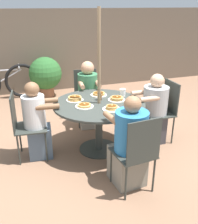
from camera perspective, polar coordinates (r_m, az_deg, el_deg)
name	(u,v)px	position (r m, az deg, el deg)	size (l,w,h in m)	color
ground_plane	(99,149)	(4.02, 0.00, -8.01)	(12.00, 12.00, 0.00)	#8C664C
back_fence	(56,51)	(6.64, -9.24, 12.98)	(10.00, 0.06, 1.94)	brown
patio_table	(99,111)	(3.74, 0.00, 0.27)	(1.31, 1.31, 0.74)	#383D38
umbrella_pole	(99,85)	(3.61, 0.00, 5.86)	(0.04, 0.04, 2.01)	#846B4C
patio_chair_north	(24,123)	(3.71, -16.11, -2.22)	(0.47, 0.47, 0.96)	#333833
diner_north	(37,123)	(3.71, -13.32, -2.44)	(0.51, 0.35, 1.11)	slate
patio_chair_east	(137,151)	(2.94, 8.37, -8.32)	(0.46, 0.46, 0.96)	#333833
diner_east	(129,146)	(3.09, 6.57, -7.33)	(0.41, 0.56, 1.13)	gray
patio_chair_south	(163,108)	(4.19, 13.85, 0.91)	(0.44, 0.44, 0.96)	#333833
diner_south	(153,112)	(4.12, 11.61, -0.07)	(0.53, 0.38, 1.09)	#3D3D42
patio_chair_west	(86,93)	(4.74, -2.76, 4.09)	(0.47, 0.47, 0.96)	#333833
diner_west	(88,97)	(4.57, -2.37, 3.24)	(0.39, 0.53, 1.16)	beige
pancake_plate_a	(112,108)	(3.46, 2.80, 0.85)	(0.25, 0.25, 0.07)	silver
pancake_plate_b	(84,106)	(3.55, -3.21, 1.37)	(0.25, 0.25, 0.05)	silver
pancake_plate_c	(117,99)	(3.80, 3.86, 2.89)	(0.25, 0.25, 0.06)	silver
pancake_plate_d	(99,94)	(4.00, -0.04, 3.91)	(0.25, 0.25, 0.05)	silver
pancake_plate_e	(75,99)	(3.80, -5.29, 2.87)	(0.25, 0.25, 0.07)	silver
syrup_bottle	(100,96)	(3.79, 0.13, 3.54)	(0.09, 0.06, 0.17)	#602D0F
coffee_cup	(123,93)	(3.97, 5.17, 4.24)	(0.09, 0.09, 0.11)	white
drinking_glass_a	(134,105)	(3.48, 7.52, 1.59)	(0.07, 0.07, 0.13)	silver
bicycle	(3,82)	(6.35, -20.20, 6.17)	(1.65, 0.44, 0.81)	black
potted_shrub	(45,75)	(6.22, -11.57, 7.99)	(0.75, 0.75, 0.93)	brown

